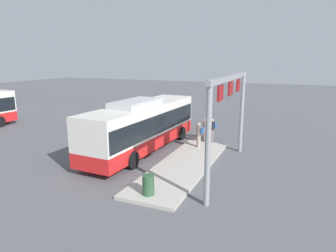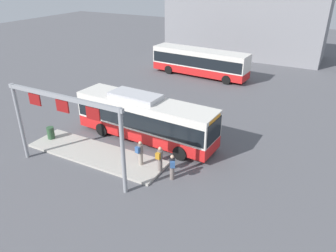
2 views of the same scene
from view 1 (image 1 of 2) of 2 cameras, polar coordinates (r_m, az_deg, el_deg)
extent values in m
plane|color=#56565B|center=(19.90, -4.76, -4.68)|extent=(120.00, 120.00, 0.00)
cube|color=#B2ADA3|center=(16.93, 3.07, -7.55)|extent=(10.00, 2.80, 0.16)
cube|color=red|center=(19.68, -4.80, -2.53)|extent=(10.88, 3.04, 0.85)
cube|color=silver|center=(19.36, -4.88, 1.40)|extent=(10.88, 3.04, 1.90)
cube|color=black|center=(19.40, -4.87, 0.82)|extent=(10.66, 3.07, 1.20)
cube|color=black|center=(24.10, 1.72, 3.45)|extent=(0.15, 2.12, 1.50)
cube|color=#B7B7BC|center=(18.49, -6.23, 4.38)|extent=(3.85, 1.94, 0.36)
cube|color=orange|center=(23.91, 1.67, 5.44)|extent=(0.21, 1.75, 0.28)
cylinder|color=black|center=(23.33, -2.83, -0.75)|extent=(1.01, 0.35, 1.00)
cylinder|color=black|center=(22.31, 2.58, -1.38)|extent=(1.01, 0.35, 1.00)
cylinder|color=black|center=(17.93, -13.34, -5.29)|extent=(1.01, 0.35, 1.00)
cylinder|color=black|center=(16.57, -6.85, -6.54)|extent=(1.01, 0.35, 1.00)
cylinder|color=slate|center=(22.20, 8.42, -1.79)|extent=(0.39, 0.39, 0.85)
cylinder|color=black|center=(22.03, 8.49, 0.04)|extent=(0.47, 0.47, 0.60)
sphere|color=tan|center=(21.94, 8.52, 1.08)|extent=(0.22, 0.22, 0.22)
cube|color=#335993|center=(22.10, 9.13, 0.14)|extent=(0.33, 0.30, 0.40)
cylinder|color=slate|center=(21.32, 7.13, -1.91)|extent=(0.28, 0.28, 0.85)
cylinder|color=slate|center=(21.14, 7.19, -0.01)|extent=(0.34, 0.34, 0.60)
sphere|color=tan|center=(21.06, 7.22, 1.08)|extent=(0.22, 0.22, 0.22)
cube|color=#BF7F1E|center=(21.07, 7.87, 0.01)|extent=(0.28, 0.18, 0.40)
cylinder|color=gray|center=(20.00, 5.91, -2.86)|extent=(0.33, 0.33, 0.85)
cylinder|color=slate|center=(19.82, 5.96, -0.85)|extent=(0.40, 0.40, 0.60)
sphere|color=tan|center=(19.73, 5.98, 0.31)|extent=(0.22, 0.22, 0.22)
cube|color=#335993|center=(19.69, 6.62, -0.86)|extent=(0.31, 0.23, 0.40)
cylinder|color=gray|center=(11.93, 7.71, -3.69)|extent=(0.24, 0.24, 5.20)
cylinder|color=gray|center=(19.58, 14.02, 2.53)|extent=(0.24, 0.24, 5.20)
cube|color=gray|center=(15.38, 12.04, 9.12)|extent=(8.41, 0.20, 0.24)
cube|color=maroon|center=(13.28, 10.05, 6.28)|extent=(0.90, 0.08, 0.70)
cube|color=maroon|center=(15.42, 11.95, 7.08)|extent=(0.90, 0.08, 0.70)
cube|color=maroon|center=(17.58, 13.38, 7.69)|extent=(0.90, 0.08, 0.70)
cylinder|color=#2D5133|center=(13.15, -3.81, -11.26)|extent=(0.52, 0.52, 0.90)
camera|label=2|loc=(30.17, 43.21, 20.02)|focal=34.58mm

